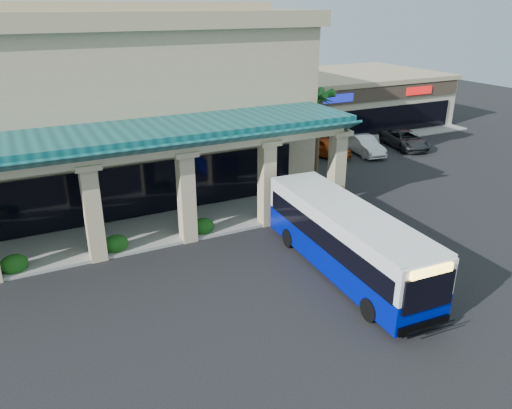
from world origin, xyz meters
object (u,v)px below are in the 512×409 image
car_silver (325,147)px  car_gray (405,139)px  transit_bus (345,241)px  pedestrian (411,252)px  car_white (364,145)px

car_silver → car_gray: size_ratio=0.87×
transit_bus → pedestrian: size_ratio=5.94×
car_white → transit_bus: bearing=-122.6°
pedestrian → car_silver: size_ratio=0.41×
pedestrian → car_gray: (14.15, 16.00, -0.20)m
transit_bus → car_silver: transit_bus is taller
car_silver → car_white: (3.08, -0.97, -0.03)m
transit_bus → car_white: bearing=52.6°
transit_bus → car_gray: size_ratio=2.11×
car_gray → car_silver: bearing=-175.3°
transit_bus → pedestrian: 3.08m
pedestrian → car_white: pedestrian is taller
pedestrian → car_white: (9.90, 15.97, -0.18)m
transit_bus → car_white: 19.46m
car_white → car_gray: bearing=8.5°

